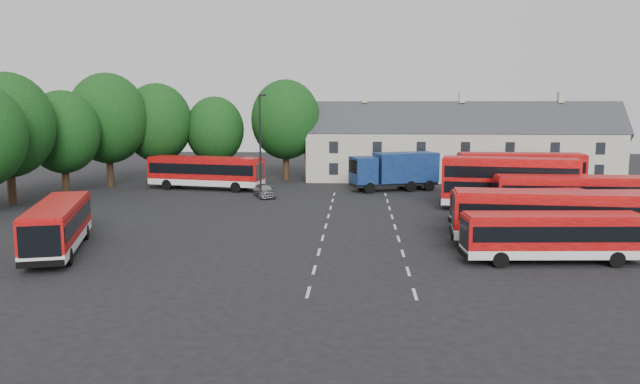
# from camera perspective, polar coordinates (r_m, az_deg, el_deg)

# --- Properties ---
(ground) EXTENTS (140.00, 140.00, 0.00)m
(ground) POSITION_cam_1_polar(r_m,az_deg,el_deg) (43.31, 0.40, -3.65)
(ground) COLOR black
(ground) RESTS_ON ground
(lane_markings) EXTENTS (5.15, 33.80, 0.01)m
(lane_markings) POSITION_cam_1_polar(r_m,az_deg,el_deg) (45.21, 3.70, -3.16)
(lane_markings) COLOR beige
(lane_markings) RESTS_ON ground
(treeline) EXTENTS (29.92, 32.59, 12.01)m
(treeline) POSITION_cam_1_polar(r_m,az_deg,el_deg) (65.89, -17.05, 5.90)
(treeline) COLOR black
(treeline) RESTS_ON ground
(terrace_houses) EXTENTS (35.70, 7.13, 10.06)m
(terrace_houses) POSITION_cam_1_polar(r_m,az_deg,el_deg) (73.45, 12.70, 4.05)
(terrace_houses) COLOR beige
(terrace_houses) RESTS_ON ground
(bus_row_a) EXTENTS (10.00, 2.94, 2.79)m
(bus_row_a) POSITION_cam_1_polar(r_m,az_deg,el_deg) (36.94, 20.51, -3.58)
(bus_row_a) COLOR silver
(bus_row_a) RESTS_ON ground
(bus_row_b) EXTENTS (12.51, 3.89, 3.48)m
(bus_row_b) POSITION_cam_1_polar(r_m,az_deg,el_deg) (40.85, 20.73, -1.91)
(bus_row_b) COLOR silver
(bus_row_b) RESTS_ON ground
(bus_row_c) EXTENTS (10.86, 3.40, 3.02)m
(bus_row_c) POSITION_cam_1_polar(r_m,az_deg,el_deg) (44.96, 22.90, -1.51)
(bus_row_c) COLOR silver
(bus_row_c) RESTS_ON ground
(bus_row_d) EXTENTS (9.91, 3.75, 2.74)m
(bus_row_d) POSITION_cam_1_polar(r_m,az_deg,el_deg) (46.37, 17.91, -1.19)
(bus_row_d) COLOR silver
(bus_row_d) RESTS_ON ground
(bus_row_e) EXTENTS (11.85, 3.11, 3.33)m
(bus_row_e) POSITION_cam_1_polar(r_m,az_deg,el_deg) (51.43, 22.19, -0.12)
(bus_row_e) COLOR silver
(bus_row_e) RESTS_ON ground
(bus_dd_south) EXTENTS (11.04, 4.27, 4.42)m
(bus_dd_south) POSITION_cam_1_polar(r_m,az_deg,el_deg) (53.41, 16.89, 0.98)
(bus_dd_south) COLOR silver
(bus_dd_south) RESTS_ON ground
(bus_dd_north) EXTENTS (10.93, 2.75, 4.46)m
(bus_dd_north) POSITION_cam_1_polar(r_m,az_deg,el_deg) (58.12, 17.82, 1.52)
(bus_dd_north) COLOR silver
(bus_dd_north) RESTS_ON ground
(bus_west) EXTENTS (5.26, 10.74, 2.97)m
(bus_west) POSITION_cam_1_polar(r_m,az_deg,el_deg) (40.24, -22.84, -2.62)
(bus_west) COLOR silver
(bus_west) RESTS_ON ground
(bus_north) EXTENTS (12.23, 5.14, 3.37)m
(bus_north) POSITION_cam_1_polar(r_m,az_deg,el_deg) (65.04, -10.39, 1.99)
(bus_north) COLOR silver
(bus_north) RESTS_ON ground
(box_truck) EXTENTS (9.22, 5.56, 3.85)m
(box_truck) POSITION_cam_1_polar(r_m,az_deg,el_deg) (63.68, 6.89, 2.06)
(box_truck) COLOR black
(box_truck) RESTS_ON ground
(silver_car) EXTENTS (2.81, 4.07, 1.29)m
(silver_car) POSITION_cam_1_polar(r_m,az_deg,el_deg) (59.17, -5.11, 0.14)
(silver_car) COLOR #A7A9AF
(silver_car) RESTS_ON ground
(lamppost) EXTENTS (0.67, 0.36, 9.63)m
(lamppost) POSITION_cam_1_polar(r_m,az_deg,el_deg) (57.90, -5.47, 4.43)
(lamppost) COLOR black
(lamppost) RESTS_ON ground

